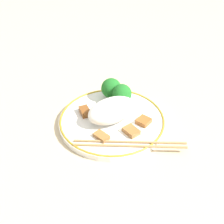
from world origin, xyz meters
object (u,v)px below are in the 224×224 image
plate (112,121)px  broccoli_back_center (111,88)px  broccoli_back_left (122,94)px  chopsticks (130,144)px

plate → broccoli_back_center: bearing=-120.5°
broccoli_back_center → broccoli_back_left: bearing=98.9°
plate → broccoli_back_left: bearing=-145.9°
plate → broccoli_back_center: (-0.04, -0.07, 0.03)m
plate → broccoli_back_center: size_ratio=4.41×
broccoli_back_center → plate: bearing=59.5°
plate → chopsticks: chopsticks is taller
broccoli_back_left → broccoli_back_center: 0.04m
broccoli_back_left → chopsticks: 0.14m
broccoli_back_center → chopsticks: (0.05, 0.16, -0.03)m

